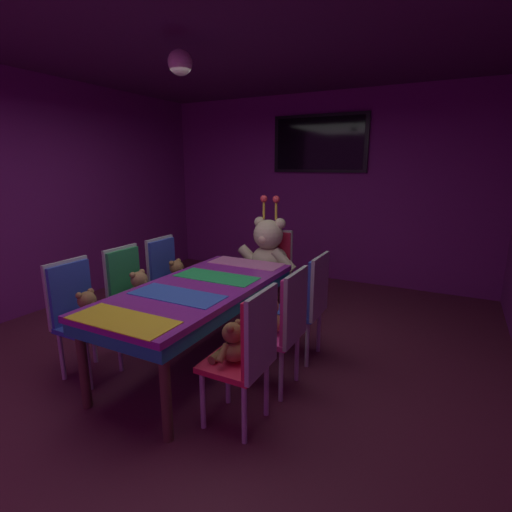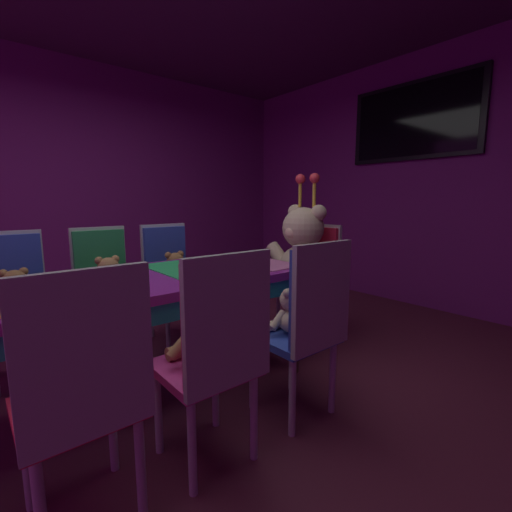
{
  "view_description": "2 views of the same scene",
  "coord_description": "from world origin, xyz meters",
  "views": [
    {
      "loc": [
        1.88,
        -2.55,
        1.75
      ],
      "look_at": [
        0.03,
        1.01,
        0.79
      ],
      "focal_mm": 26.87,
      "sensor_mm": 36.0,
      "label": 1
    },
    {
      "loc": [
        2.01,
        -0.79,
        1.19
      ],
      "look_at": [
        0.23,
        0.68,
        0.83
      ],
      "focal_mm": 24.81,
      "sensor_mm": 36.0,
      "label": 2
    }
  ],
  "objects": [
    {
      "name": "chair_left_2",
      "position": [
        -0.83,
        0.56,
        0.6
      ],
      "size": [
        0.42,
        0.41,
        0.98
      ],
      "color": "#2D47B2",
      "rests_on": "ground_plane"
    },
    {
      "name": "ground_plane",
      "position": [
        0.0,
        0.0,
        0.0
      ],
      "size": [
        7.9,
        7.9,
        0.0
      ],
      "primitive_type": "plane",
      "color": "#591E33"
    },
    {
      "name": "teddy_right_0",
      "position": [
        0.66,
        -0.53,
        0.58
      ],
      "size": [
        0.23,
        0.3,
        0.28
      ],
      "rotation": [
        0.0,
        0.0,
        3.14
      ],
      "color": "brown",
      "rests_on": "chair_right_0"
    },
    {
      "name": "chair_left_0",
      "position": [
        -0.83,
        -0.57,
        0.6
      ],
      "size": [
        0.42,
        0.41,
        0.98
      ],
      "color": "#2D47B2",
      "rests_on": "ground_plane"
    },
    {
      "name": "teddy_left_0",
      "position": [
        -0.69,
        -0.57,
        0.59
      ],
      "size": [
        0.24,
        0.32,
        0.3
      ],
      "color": "olive",
      "rests_on": "chair_left_0"
    },
    {
      "name": "teddy_right_1",
      "position": [
        0.68,
        -0.01,
        0.59
      ],
      "size": [
        0.25,
        0.32,
        0.3
      ],
      "rotation": [
        0.0,
        0.0,
        3.14
      ],
      "color": "#9E7247",
      "rests_on": "chair_right_1"
    },
    {
      "name": "wall_left",
      "position": [
        -2.6,
        0.0,
        1.4
      ],
      "size": [
        0.12,
        6.4,
        2.8
      ],
      "primitive_type": "cube",
      "color": "#721E72",
      "rests_on": "ground_plane"
    },
    {
      "name": "wall_tv",
      "position": [
        0.0,
        3.11,
        2.05
      ],
      "size": [
        1.43,
        0.06,
        0.83
      ],
      "color": "black"
    },
    {
      "name": "ceiling_panel",
      "position": [
        0.0,
        0.0,
        2.8
      ],
      "size": [
        5.2,
        6.4,
        0.04
      ],
      "primitive_type": "cube",
      "color": "#4C1E4C"
    },
    {
      "name": "chair_left_1",
      "position": [
        -0.83,
        0.01,
        0.6
      ],
      "size": [
        0.42,
        0.41,
        0.98
      ],
      "color": "#268C4C",
      "rests_on": "ground_plane"
    },
    {
      "name": "chair_right_0",
      "position": [
        0.8,
        -0.53,
        0.6
      ],
      "size": [
        0.42,
        0.41,
        0.98
      ],
      "rotation": [
        0.0,
        0.0,
        3.14
      ],
      "color": "red",
      "rests_on": "ground_plane"
    },
    {
      "name": "chair_right_2",
      "position": [
        0.82,
        0.56,
        0.6
      ],
      "size": [
        0.42,
        0.41,
        0.98
      ],
      "rotation": [
        0.0,
        0.0,
        3.14
      ],
      "color": "#2D47B2",
      "rests_on": "ground_plane"
    },
    {
      "name": "chair_right_1",
      "position": [
        0.82,
        -0.01,
        0.6
      ],
      "size": [
        0.42,
        0.41,
        0.98
      ],
      "rotation": [
        0.0,
        0.0,
        3.14
      ],
      "color": "#CC338C",
      "rests_on": "ground_plane"
    },
    {
      "name": "throne_chair",
      "position": [
        0.0,
        1.54,
        0.6
      ],
      "size": [
        0.41,
        0.42,
        0.98
      ],
      "rotation": [
        0.0,
        0.0,
        -1.57
      ],
      "color": "red",
      "rests_on": "ground_plane"
    },
    {
      "name": "teddy_left_2",
      "position": [
        -0.69,
        0.56,
        0.59
      ],
      "size": [
        0.25,
        0.32,
        0.3
      ],
      "color": "olive",
      "rests_on": "chair_left_2"
    },
    {
      "name": "banquet_table",
      "position": [
        0.0,
        0.0,
        0.65
      ],
      "size": [
        0.9,
        2.02,
        0.75
      ],
      "color": "purple",
      "rests_on": "ground_plane"
    },
    {
      "name": "king_teddy_bear",
      "position": [
        0.0,
        1.37,
        0.76
      ],
      "size": [
        0.74,
        0.57,
        0.95
      ],
      "rotation": [
        0.0,
        0.0,
        -1.57
      ],
      "color": "beige",
      "rests_on": "throne_chair"
    },
    {
      "name": "teddy_right_2",
      "position": [
        0.68,
        0.56,
        0.57
      ],
      "size": [
        0.21,
        0.28,
        0.26
      ],
      "rotation": [
        0.0,
        0.0,
        3.14
      ],
      "color": "beige",
      "rests_on": "chair_right_2"
    },
    {
      "name": "pendant_light",
      "position": [
        -0.21,
        0.16,
        2.55
      ],
      "size": [
        0.2,
        0.2,
        0.2
      ],
      "primitive_type": "sphere",
      "color": "white"
    },
    {
      "name": "teddy_left_1",
      "position": [
        -0.69,
        0.01,
        0.6
      ],
      "size": [
        0.26,
        0.34,
        0.32
      ],
      "color": "#9E7247",
      "rests_on": "chair_left_1"
    },
    {
      "name": "wall_back",
      "position": [
        0.0,
        3.2,
        1.4
      ],
      "size": [
        5.2,
        0.12,
        2.8
      ],
      "primitive_type": "cube",
      "color": "#721E72",
      "rests_on": "ground_plane"
    }
  ]
}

